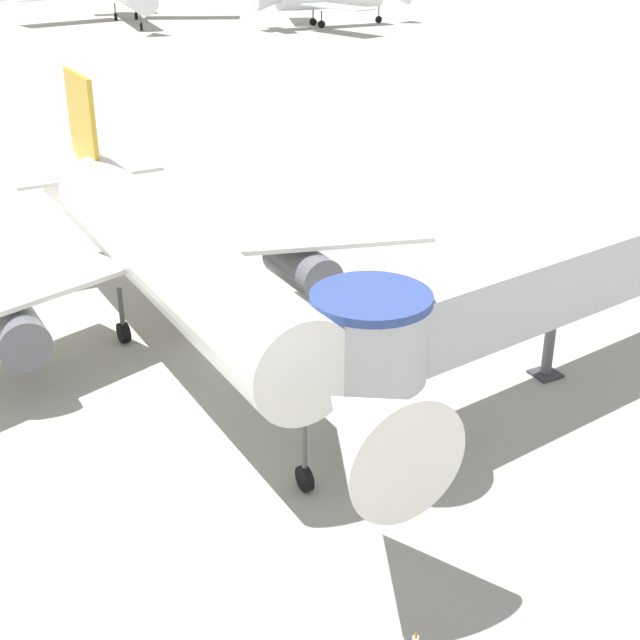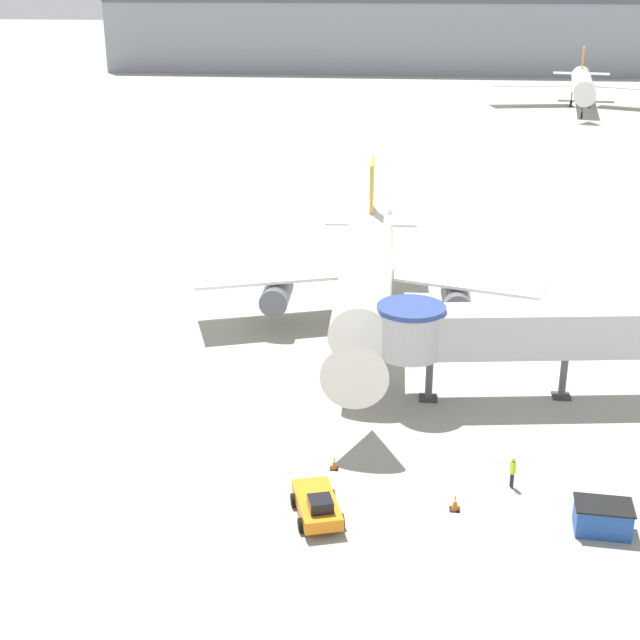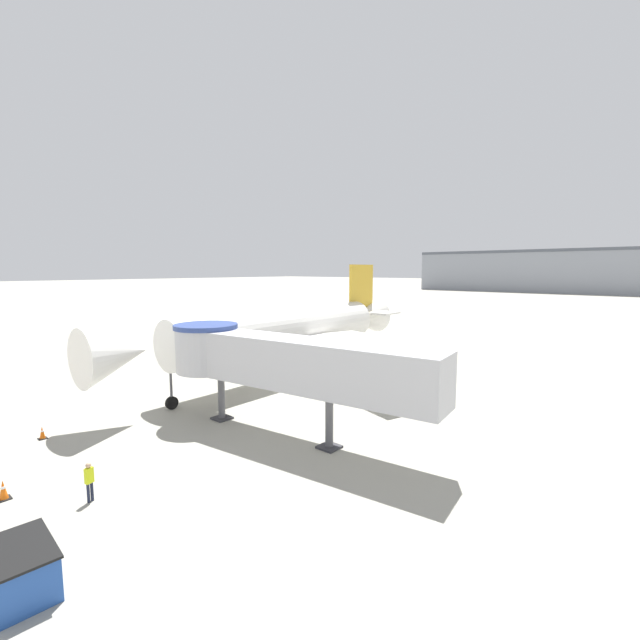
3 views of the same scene
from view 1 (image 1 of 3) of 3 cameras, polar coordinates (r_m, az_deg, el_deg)
The scene contains 3 objects.
ground_plane at distance 39.15m, azimuth -4.42°, elevation -1.86°, with size 800.00×800.00×0.00m, color #9E9B8E.
main_airplane at distance 37.53m, azimuth -9.57°, elevation 3.83°, with size 26.82×31.80×10.19m.
jet_bridge at distance 33.45m, azimuth 10.68°, elevation 1.29°, with size 17.94×5.41×6.14m.
Camera 1 is at (-14.12, -31.87, 17.82)m, focal length 50.00 mm.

